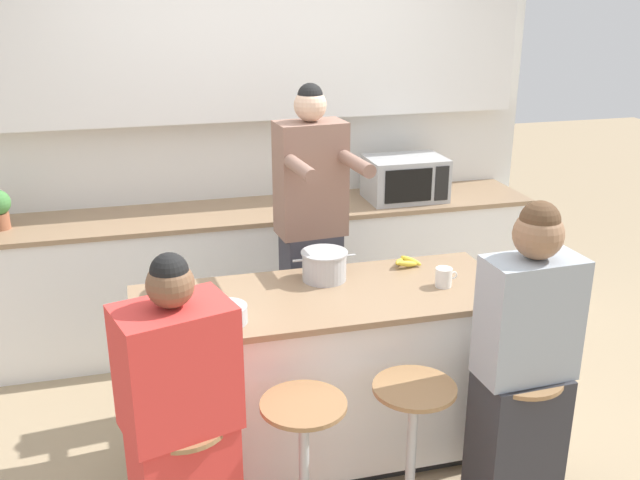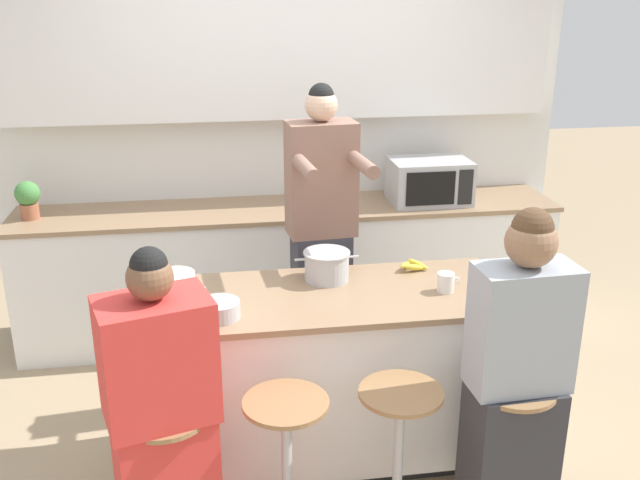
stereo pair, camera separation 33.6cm
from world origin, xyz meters
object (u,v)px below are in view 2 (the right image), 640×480
at_px(bar_stool_center_right, 398,456).
at_px(potted_plant, 28,198).
at_px(person_wrapped_blanket, 163,423).
at_px(banana_bunch, 412,266).
at_px(kitchen_island, 322,375).
at_px(bar_stool_center_left, 287,468).
at_px(coffee_cup_far, 192,291).
at_px(microwave, 429,181).
at_px(person_seated_near, 516,387).
at_px(cooking_pot, 327,266).
at_px(bar_stool_rightmost, 508,451).
at_px(person_cooking, 321,248).
at_px(coffee_cup_near, 446,282).
at_px(fruit_bowl, 219,310).

xyz_separation_m(bar_stool_center_right, potted_plant, (-1.86, 1.96, 0.67)).
distance_m(person_wrapped_blanket, banana_bunch, 1.52).
xyz_separation_m(kitchen_island, bar_stool_center_left, (-0.24, -0.58, -0.09)).
distance_m(coffee_cup_far, microwave, 2.03).
relative_size(person_seated_near, cooking_pot, 4.60).
bearing_deg(kitchen_island, bar_stool_rightmost, -40.13).
bearing_deg(person_wrapped_blanket, banana_bunch, 18.17).
bearing_deg(coffee_cup_far, person_cooking, 38.52).
height_order(person_cooking, cooking_pot, person_cooking).
xyz_separation_m(bar_stool_rightmost, person_wrapped_blanket, (-1.45, 0.00, 0.29)).
relative_size(person_cooking, banana_bunch, 10.76).
bearing_deg(coffee_cup_near, cooking_pot, 156.71).
bearing_deg(bar_stool_center_right, person_seated_near, -3.80).
relative_size(bar_stool_rightmost, coffee_cup_far, 6.50).
bearing_deg(fruit_bowl, person_seated_near, -19.31).
distance_m(bar_stool_center_right, person_wrapped_blanket, 1.02).
relative_size(bar_stool_rightmost, fruit_bowl, 3.73).
relative_size(fruit_bowl, potted_plant, 0.77).
distance_m(kitchen_island, potted_plant, 2.21).
bearing_deg(banana_bunch, coffee_cup_near, -74.08).
xyz_separation_m(bar_stool_rightmost, coffee_cup_far, (-1.33, 0.65, 0.57)).
distance_m(kitchen_island, person_cooking, 0.75).
relative_size(coffee_cup_near, microwave, 0.22).
relative_size(person_wrapped_blanket, coffee_cup_near, 12.28).
xyz_separation_m(kitchen_island, coffee_cup_far, (-0.61, 0.04, 0.48)).
bearing_deg(person_cooking, person_seated_near, -66.93).
bearing_deg(coffee_cup_far, person_wrapped_blanket, -100.58).
xyz_separation_m(kitchen_island, banana_bunch, (0.51, 0.23, 0.46)).
bearing_deg(coffee_cup_far, microwave, 40.38).
bearing_deg(coffee_cup_near, bar_stool_center_right, -124.06).
relative_size(bar_stool_center_right, banana_bunch, 4.10).
height_order(coffee_cup_near, microwave, microwave).
xyz_separation_m(microwave, potted_plant, (-2.55, 0.03, -0.01)).
bearing_deg(microwave, bar_stool_center_left, -121.39).
bearing_deg(microwave, cooking_pot, -126.92).
relative_size(kitchen_island, microwave, 3.49).
bearing_deg(potted_plant, person_wrapped_blanket, -65.94).
xyz_separation_m(cooking_pot, coffee_cup_far, (-0.66, -0.14, -0.03)).
xyz_separation_m(kitchen_island, cooking_pot, (0.05, 0.17, 0.51)).
bearing_deg(kitchen_island, fruit_bowl, -159.81).
relative_size(person_wrapped_blanket, potted_plant, 5.82).
xyz_separation_m(kitchen_island, person_cooking, (0.09, 0.59, 0.45)).
height_order(bar_stool_rightmost, banana_bunch, banana_bunch).
distance_m(bar_stool_center_right, banana_bunch, 1.01).
bearing_deg(microwave, person_wrapped_blanket, -130.40).
xyz_separation_m(bar_stool_center_left, fruit_bowl, (-0.25, 0.40, 0.56)).
height_order(person_seated_near, coffee_cup_near, person_seated_near).
relative_size(bar_stool_center_right, fruit_bowl, 3.73).
relative_size(fruit_bowl, coffee_cup_near, 1.63).
height_order(bar_stool_center_right, cooking_pot, cooking_pot).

